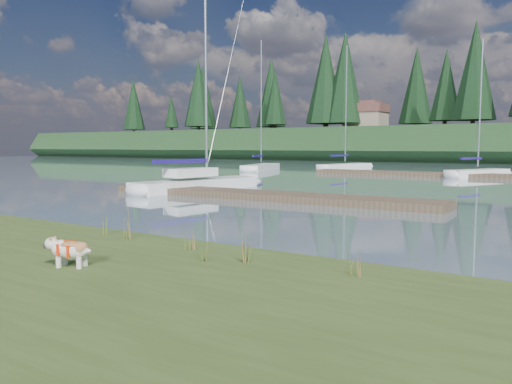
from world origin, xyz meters
The scene contains 20 objects.
ground centered at (0.00, 30.00, 0.00)m, with size 200.00×200.00×0.00m, color gray.
bulldog centered at (0.80, -4.41, 0.65)m, with size 0.81×0.53×0.48m.
sailboat_main centered at (-9.04, 11.48, 0.42)m, with size 2.81×8.86×12.55m.
dock_near centered at (-4.00, 9.00, 0.15)m, with size 16.00×2.00×0.30m, color #4C3D2C.
dock_far centered at (2.00, 30.00, 0.15)m, with size 26.00×2.20×0.30m, color #4C3D2C.
sailboat_bg_0 centered at (-18.06, 31.73, 0.32)m, with size 3.89×8.70×12.35m.
sailboat_bg_1 centered at (-11.52, 37.47, 0.33)m, with size 3.26×8.32×12.16m.
sailboat_bg_2 centered at (1.67, 31.48, 0.33)m, with size 4.25×6.61×10.28m.
weed_0 centered at (-0.26, -2.20, 0.65)m, with size 0.17×0.14×0.71m.
weed_1 centered at (1.55, -2.34, 0.53)m, with size 0.17×0.14×0.44m.
weed_2 centered at (3.05, -2.61, 0.61)m, with size 0.17×0.14×0.62m.
weed_3 centered at (-1.03, -2.10, 0.58)m, with size 0.17×0.14×0.55m.
weed_4 centered at (2.41, -2.93, 0.56)m, with size 0.17×0.14×0.49m.
weed_5 centered at (4.92, -2.42, 0.59)m, with size 0.17×0.14×0.57m.
mud_lip centered at (0.00, -1.60, 0.07)m, with size 60.00×0.50×0.14m, color #33281C.
conifer_0 centered at (-55.00, 67.00, 12.64)m, with size 5.72×5.72×14.15m.
conifer_1 centered at (-40.00, 71.00, 11.28)m, with size 4.40×4.40×11.30m.
conifer_2 centered at (-25.00, 68.00, 13.54)m, with size 6.60×6.60×16.05m.
conifer_3 centered at (-10.00, 72.00, 11.74)m, with size 4.84×4.84×12.25m.
house_0 centered at (-22.00, 70.00, 7.31)m, with size 6.30×5.30×4.65m.
Camera 1 is at (7.68, -9.48, 2.31)m, focal length 35.00 mm.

